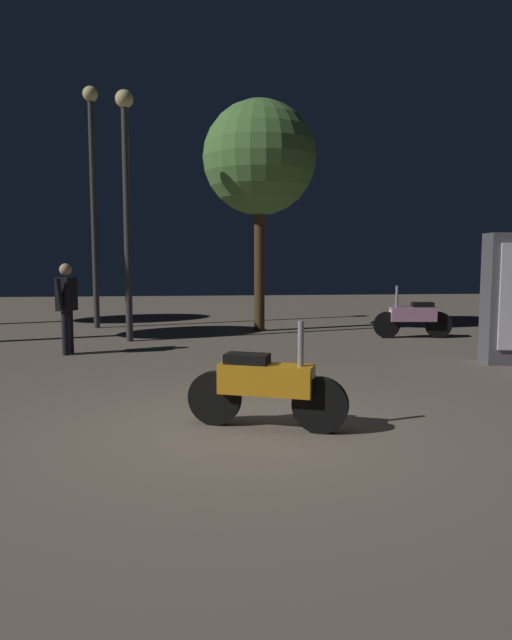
{
  "coord_description": "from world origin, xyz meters",
  "views": [
    {
      "loc": [
        -0.42,
        -5.87,
        1.75
      ],
      "look_at": [
        0.29,
        1.01,
        1.0
      ],
      "focal_mm": 33.6,
      "sensor_mm": 36.0,
      "label": 1
    }
  ],
  "objects_px": {
    "motorcycle_pink_parked_left": "(413,317)",
    "person_rider_beside": "(67,301)",
    "streetlamp_far": "(93,179)",
    "streetlamp_near": "(126,184)",
    "motorcycle_orange_foreground": "(266,386)"
  },
  "relations": [
    {
      "from": "person_rider_beside",
      "to": "streetlamp_near",
      "type": "height_order",
      "value": "streetlamp_near"
    },
    {
      "from": "motorcycle_orange_foreground",
      "to": "streetlamp_near",
      "type": "xyz_separation_m",
      "value": [
        -2.03,
        6.43,
        2.72
      ]
    },
    {
      "from": "motorcycle_pink_parked_left",
      "to": "person_rider_beside",
      "type": "relative_size",
      "value": 1.03
    },
    {
      "from": "motorcycle_orange_foreground",
      "to": "motorcycle_pink_parked_left",
      "type": "distance_m",
      "value": 7.39
    },
    {
      "from": "motorcycle_pink_parked_left",
      "to": "streetlamp_near",
      "type": "height_order",
      "value": "streetlamp_near"
    },
    {
      "from": "motorcycle_pink_parked_left",
      "to": "person_rider_beside",
      "type": "height_order",
      "value": "person_rider_beside"
    },
    {
      "from": "streetlamp_near",
      "to": "streetlamp_far",
      "type": "distance_m",
      "value": 2.61
    },
    {
      "from": "motorcycle_orange_foreground",
      "to": "streetlamp_near",
      "type": "relative_size",
      "value": 0.32
    },
    {
      "from": "motorcycle_pink_parked_left",
      "to": "motorcycle_orange_foreground",
      "type": "bearing_deg",
      "value": 63.73
    },
    {
      "from": "motorcycle_pink_parked_left",
      "to": "streetlamp_far",
      "type": "bearing_deg",
      "value": -14.39
    },
    {
      "from": "motorcycle_pink_parked_left",
      "to": "person_rider_beside",
      "type": "distance_m",
      "value": 6.99
    },
    {
      "from": "person_rider_beside",
      "to": "streetlamp_far",
      "type": "relative_size",
      "value": 0.28
    },
    {
      "from": "motorcycle_pink_parked_left",
      "to": "streetlamp_near",
      "type": "distance_m",
      "value": 6.52
    },
    {
      "from": "streetlamp_near",
      "to": "motorcycle_pink_parked_left",
      "type": "bearing_deg",
      "value": -1.35
    },
    {
      "from": "motorcycle_pink_parked_left",
      "to": "streetlamp_far",
      "type": "height_order",
      "value": "streetlamp_far"
    }
  ]
}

